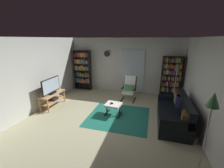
{
  "coord_description": "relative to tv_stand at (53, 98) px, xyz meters",
  "views": [
    {
      "loc": [
        1.33,
        -4.15,
        2.55
      ],
      "look_at": [
        -0.04,
        0.75,
        0.99
      ],
      "focal_mm": 23.73,
      "sensor_mm": 36.0,
      "label": 1
    }
  ],
  "objects": [
    {
      "name": "area_rug",
      "position": [
        2.66,
        -0.12,
        -0.34
      ],
      "size": [
        2.01,
        1.88,
        0.01
      ],
      "primitive_type": "cube",
      "color": "#1D6D5B",
      "rests_on": "ground"
    },
    {
      "name": "lounge_armchair",
      "position": [
        2.75,
        1.5,
        0.19
      ],
      "size": [
        0.6,
        0.68,
        1.02
      ],
      "color": "black",
      "rests_on": "ground"
    },
    {
      "name": "glass_door_panel",
      "position": [
        2.75,
        2.45,
        0.7
      ],
      "size": [
        1.1,
        0.01,
        2.0
      ],
      "primitive_type": "cube",
      "color": "silver"
    },
    {
      "name": "television",
      "position": [
        0.0,
        -0.01,
        0.47
      ],
      "size": [
        0.2,
        0.98,
        0.61
      ],
      "color": "black",
      "rests_on": "tv_stand"
    },
    {
      "name": "tv_remote",
      "position": [
        2.38,
        -0.04,
        0.07
      ],
      "size": [
        0.04,
        0.15,
        0.02
      ],
      "primitive_type": "cube",
      "rotation": [
        0.0,
        0.0,
        0.03
      ],
      "color": "black",
      "rests_on": "ottoman"
    },
    {
      "name": "bookshelf_near_sofa",
      "position": [
        4.48,
        2.22,
        0.63
      ],
      "size": [
        0.86,
        0.3,
        1.83
      ],
      "color": "black",
      "rests_on": "ground"
    },
    {
      "name": "floor_lamp_by_shelf",
      "position": [
        4.58,
        1.6,
        0.99
      ],
      "size": [
        0.22,
        0.22,
        1.64
      ],
      "color": "#A5A5AD",
      "rests_on": "ground"
    },
    {
      "name": "wall_back",
      "position": [
        2.34,
        2.52,
        0.95
      ],
      "size": [
        5.6,
        0.06,
        2.6
      ],
      "primitive_type": "cube",
      "color": "silver",
      "rests_on": "ground"
    },
    {
      "name": "wall_right",
      "position": [
        5.04,
        -0.38,
        0.95
      ],
      "size": [
        0.06,
        6.0,
        2.6
      ],
      "primitive_type": "cube",
      "color": "silver",
      "rests_on": "ground"
    },
    {
      "name": "floor_lamp_by_sofa",
      "position": [
        4.68,
        -1.89,
        1.07
      ],
      "size": [
        0.22,
        0.22,
        1.71
      ],
      "color": "#A5A5AD",
      "rests_on": "ground"
    },
    {
      "name": "wall_left",
      "position": [
        -0.36,
        -0.38,
        0.95
      ],
      "size": [
        0.06,
        6.0,
        2.6
      ],
      "primitive_type": "cube",
      "color": "silver",
      "rests_on": "ground"
    },
    {
      "name": "wall_clock",
      "position": [
        1.46,
        2.44,
        1.5
      ],
      "size": [
        0.29,
        0.03,
        0.29
      ],
      "color": "silver"
    },
    {
      "name": "tv_stand",
      "position": [
        0.0,
        0.0,
        0.0
      ],
      "size": [
        0.46,
        1.12,
        0.53
      ],
      "color": "tan",
      "rests_on": "ground"
    },
    {
      "name": "bookshelf_near_tv",
      "position": [
        0.21,
        2.26,
        0.72
      ],
      "size": [
        0.83,
        0.3,
        1.99
      ],
      "color": "black",
      "rests_on": "ground"
    },
    {
      "name": "ground_plane",
      "position": [
        2.34,
        -0.38,
        -0.35
      ],
      "size": [
        7.02,
        7.02,
        0.0
      ],
      "primitive_type": "plane",
      "color": "#B3AF8A"
    },
    {
      "name": "cell_phone",
      "position": [
        2.4,
        -0.01,
        0.06
      ],
      "size": [
        0.14,
        0.15,
        0.01
      ],
      "primitive_type": "cube",
      "rotation": [
        0.0,
        0.0,
        0.6
      ],
      "color": "black",
      "rests_on": "ottoman"
    },
    {
      "name": "ottoman",
      "position": [
        2.45,
        -0.02,
        -0.01
      ],
      "size": [
        0.57,
        0.53,
        0.41
      ],
      "color": "white",
      "rests_on": "ground"
    },
    {
      "name": "leather_sofa",
      "position": [
        4.43,
        -0.06,
        -0.03
      ],
      "size": [
        0.84,
        1.92,
        0.86
      ],
      "color": "black",
      "rests_on": "ground"
    }
  ]
}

